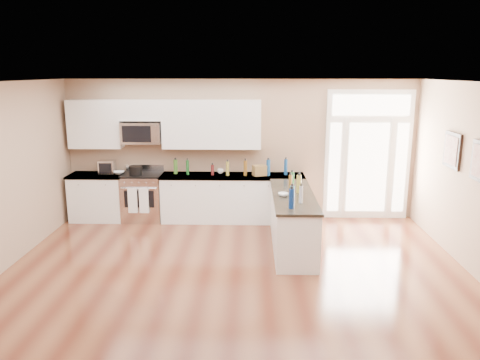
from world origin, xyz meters
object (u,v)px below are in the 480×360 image
object	(u,v)px
stockpot	(135,170)
kitchen_range	(143,197)
toaster_oven	(107,167)
peninsula_cabinet	(292,223)

from	to	relation	value
stockpot	kitchen_range	bearing A→B (deg)	48.62
kitchen_range	toaster_oven	world-z (taller)	toaster_oven
peninsula_cabinet	stockpot	xyz separation A→B (m)	(-2.99, 1.34, 0.61)
peninsula_cabinet	toaster_oven	bearing A→B (deg)	157.15
peninsula_cabinet	kitchen_range	bearing A→B (deg)	153.37
stockpot	peninsula_cabinet	bearing A→B (deg)	-24.16
kitchen_range	stockpot	size ratio (longest dim) A/B	4.21
peninsula_cabinet	toaster_oven	xyz separation A→B (m)	(-3.60, 1.52, 0.64)
kitchen_range	stockpot	bearing A→B (deg)	-131.38
toaster_oven	peninsula_cabinet	bearing A→B (deg)	-24.50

